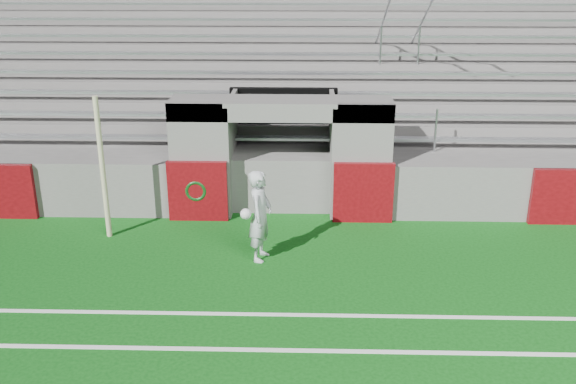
{
  "coord_description": "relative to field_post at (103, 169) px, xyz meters",
  "views": [
    {
      "loc": [
        0.53,
        -10.09,
        5.53
      ],
      "look_at": [
        0.2,
        1.8,
        1.1
      ],
      "focal_mm": 40.0,
      "sensor_mm": 36.0,
      "label": 1
    }
  ],
  "objects": [
    {
      "name": "field_post",
      "position": [
        0.0,
        0.0,
        0.0
      ],
      "size": [
        0.11,
        0.11,
        2.96
      ],
      "primitive_type": "cylinder",
      "color": "beige",
      "rests_on": "ground"
    },
    {
      "name": "hose_coil",
      "position": [
        1.7,
        0.9,
        -0.73
      ],
      "size": [
        0.51,
        0.14,
        0.61
      ],
      "color": "#0D4418",
      "rests_on": "ground"
    },
    {
      "name": "ground",
      "position": [
        3.54,
        -2.03,
        -1.48
      ],
      "size": [
        90.0,
        90.0,
        0.0
      ],
      "primitive_type": "plane",
      "color": "#0C480F",
      "rests_on": "ground"
    },
    {
      "name": "goalkeeper_with_ball",
      "position": [
        3.23,
        -0.96,
        -0.59
      ],
      "size": [
        0.64,
        0.72,
        1.78
      ],
      "color": "silver",
      "rests_on": "ground"
    },
    {
      "name": "stadium_structure",
      "position": [
        3.54,
        5.94,
        0.01
      ],
      "size": [
        26.0,
        8.48,
        5.42
      ],
      "color": "#615E5C",
      "rests_on": "ground"
    }
  ]
}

